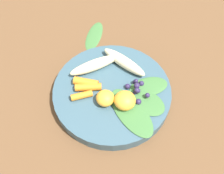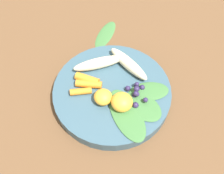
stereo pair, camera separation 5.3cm
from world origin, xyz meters
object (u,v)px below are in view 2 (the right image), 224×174
object	(u,v)px
bowl	(112,93)
kale_leaf_stray	(105,34)
banana_peeled_right	(128,64)
orange_segment_near	(124,101)
banana_peeled_left	(98,64)

from	to	relation	value
bowl	kale_leaf_stray	size ratio (longest dim) A/B	2.41
banana_peeled_right	orange_segment_near	bearing A→B (deg)	132.01
bowl	banana_peeled_right	xyz separation A→B (m)	(-0.04, 0.06, 0.03)
banana_peeled_left	bowl	bearing A→B (deg)	101.10
bowl	banana_peeled_left	world-z (taller)	banana_peeled_left
banana_peeled_right	orange_segment_near	xyz separation A→B (m)	(0.09, -0.06, 0.00)
banana_peeled_right	bowl	bearing A→B (deg)	108.24
kale_leaf_stray	banana_peeled_left	bearing A→B (deg)	-164.56
bowl	banana_peeled_right	world-z (taller)	banana_peeled_right
banana_peeled_left	kale_leaf_stray	size ratio (longest dim) A/B	1.09
orange_segment_near	bowl	bearing A→B (deg)	-174.46
bowl	banana_peeled_right	distance (m)	0.08
bowl	orange_segment_near	size ratio (longest dim) A/B	5.75
banana_peeled_left	banana_peeled_right	world-z (taller)	same
orange_segment_near	banana_peeled_right	bearing A→B (deg)	146.85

